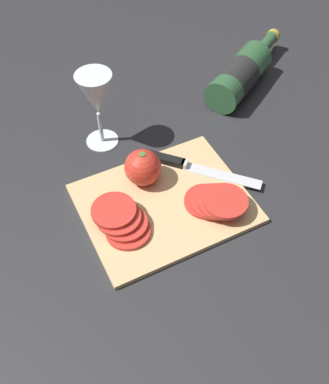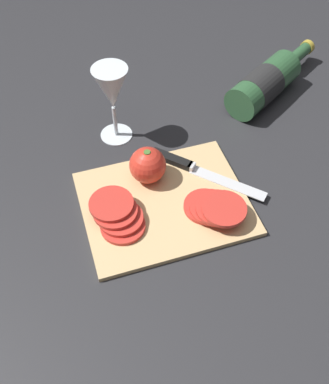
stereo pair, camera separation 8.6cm
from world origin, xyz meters
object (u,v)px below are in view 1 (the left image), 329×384
object	(u,v)px
whole_tomato	(143,167)
tomato_slice_stack_far	(121,221)
tomato_slice_stack_near	(216,201)
wine_bottle	(241,74)
wine_glass	(96,98)
knife	(178,163)

from	to	relation	value
whole_tomato	tomato_slice_stack_far	world-z (taller)	whole_tomato
tomato_slice_stack_near	wine_bottle	bearing A→B (deg)	50.37
tomato_slice_stack_far	wine_glass	bearing A→B (deg)	76.96
wine_glass	tomato_slice_stack_near	xyz separation A→B (m)	(0.13, -0.28, -0.10)
whole_tomato	tomato_slice_stack_near	bearing A→B (deg)	-52.66
knife	tomato_slice_stack_near	xyz separation A→B (m)	(0.01, -0.13, 0.01)
wine_glass	wine_bottle	bearing A→B (deg)	3.46
wine_glass	whole_tomato	bearing A→B (deg)	-79.25
knife	tomato_slice_stack_near	distance (m)	0.13
whole_tomato	tomato_slice_stack_far	distance (m)	0.12
tomato_slice_stack_near	tomato_slice_stack_far	world-z (taller)	same
tomato_slice_stack_near	tomato_slice_stack_far	distance (m)	0.19
whole_tomato	tomato_slice_stack_far	size ratio (longest dim) A/B	0.61
knife	whole_tomato	bearing A→B (deg)	-130.84
wine_glass	whole_tomato	world-z (taller)	wine_glass
wine_bottle	tomato_slice_stack_near	xyz separation A→B (m)	(-0.25, -0.31, -0.01)
wine_glass	tomato_slice_stack_far	xyz separation A→B (m)	(-0.06, -0.24, -0.10)
wine_glass	whole_tomato	distance (m)	0.18
whole_tomato	knife	distance (m)	0.09
wine_glass	knife	distance (m)	0.22
tomato_slice_stack_far	knife	bearing A→B (deg)	28.19
wine_bottle	wine_glass	xyz separation A→B (m)	(-0.38, -0.02, 0.08)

